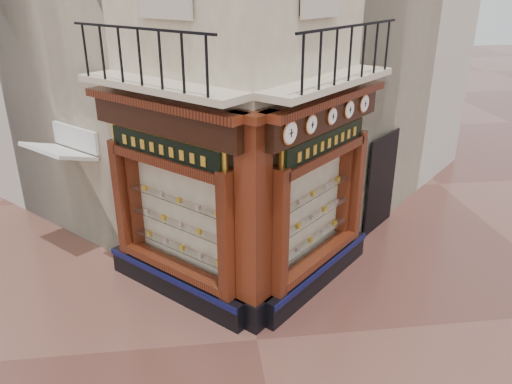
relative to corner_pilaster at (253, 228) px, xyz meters
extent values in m
plane|color=#512C25|center=(0.00, -0.50, -1.95)|extent=(80.00, 80.00, 0.00)
cube|color=black|center=(-1.44, 1.04, -1.67)|extent=(2.72, 2.72, 0.55)
cube|color=#0B0E38|center=(-1.57, 0.91, -1.46)|extent=(2.50, 2.50, 0.12)
cube|color=#331209|center=(-0.45, 0.05, -0.17)|extent=(0.37, 0.37, 2.45)
cube|color=#331209|center=(-2.43, 2.03, -0.17)|extent=(0.37, 0.37, 2.45)
cube|color=#FBEDBE|center=(-1.20, 1.27, -0.20)|extent=(1.80, 1.80, 2.10)
cube|color=black|center=(-1.42, 1.05, 1.65)|extent=(2.69, 2.69, 0.50)
cube|color=#331209|center=(-1.47, 1.00, 1.96)|extent=(2.86, 2.86, 0.14)
cube|color=black|center=(1.44, 1.04, -1.67)|extent=(2.72, 2.72, 0.55)
cube|color=#0B0E38|center=(1.57, 0.91, -1.46)|extent=(2.50, 2.50, 0.12)
cube|color=#331209|center=(0.45, 0.05, -0.17)|extent=(0.37, 0.37, 2.45)
cube|color=#331209|center=(2.43, 2.03, -0.17)|extent=(0.37, 0.37, 2.45)
cube|color=#FBEDBE|center=(1.20, 1.27, -0.20)|extent=(1.80, 1.80, 2.10)
cube|color=black|center=(1.42, 1.05, 1.65)|extent=(2.69, 2.69, 0.50)
cube|color=#331209|center=(1.47, 1.00, 1.96)|extent=(2.86, 2.86, 0.14)
cube|color=black|center=(0.00, 0.00, -1.67)|extent=(0.78, 0.78, 0.55)
cube|color=#331209|center=(0.00, 0.00, 0.25)|extent=(0.64, 0.64, 3.50)
cube|color=#331209|center=(0.00, 0.00, 1.96)|extent=(0.85, 0.85, 0.14)
cube|color=beige|center=(-1.48, 0.99, 2.25)|extent=(2.97, 2.97, 0.12)
cube|color=black|center=(-1.72, 0.76, 3.20)|extent=(2.36, 2.36, 0.04)
cube|color=beige|center=(1.48, 0.99, 2.25)|extent=(2.97, 2.97, 0.12)
cube|color=black|center=(1.72, 0.76, 3.20)|extent=(2.36, 2.36, 0.04)
cylinder|color=#C37F41|center=(0.57, -0.03, 1.67)|extent=(0.32, 0.32, 0.40)
cylinder|color=white|center=(0.59, -0.05, 1.67)|extent=(0.26, 0.26, 0.34)
cube|color=black|center=(0.60, -0.06, 1.67)|extent=(0.02, 0.02, 0.13)
cube|color=black|center=(0.60, -0.06, 1.67)|extent=(0.08, 0.08, 0.01)
cylinder|color=#C37F41|center=(1.01, 0.42, 1.67)|extent=(0.27, 0.27, 0.34)
cylinder|color=white|center=(1.03, 0.40, 1.67)|extent=(0.22, 0.22, 0.29)
cube|color=black|center=(1.04, 0.39, 1.67)|extent=(0.02, 0.02, 0.11)
cube|color=black|center=(1.04, 0.39, 1.67)|extent=(0.07, 0.07, 0.01)
cylinder|color=#C37F41|center=(1.50, 0.91, 1.67)|extent=(0.26, 0.26, 0.32)
cylinder|color=white|center=(1.52, 0.88, 1.67)|extent=(0.21, 0.21, 0.27)
cube|color=black|center=(1.53, 0.87, 1.67)|extent=(0.02, 0.02, 0.11)
cube|color=black|center=(1.53, 0.87, 1.67)|extent=(0.06, 0.06, 0.01)
cylinder|color=#C37F41|center=(1.95, 1.35, 1.67)|extent=(0.28, 0.28, 0.35)
cylinder|color=white|center=(1.97, 1.33, 1.67)|extent=(0.22, 0.22, 0.30)
cube|color=black|center=(1.98, 1.32, 1.67)|extent=(0.02, 0.02, 0.12)
cube|color=black|center=(1.98, 1.32, 1.67)|extent=(0.07, 0.07, 0.01)
cylinder|color=#C37F41|center=(2.38, 1.79, 1.67)|extent=(0.29, 0.29, 0.36)
cylinder|color=white|center=(2.40, 1.77, 1.67)|extent=(0.23, 0.23, 0.31)
cube|color=black|center=(2.41, 1.76, 1.67)|extent=(0.02, 0.02, 0.12)
cube|color=black|center=(2.41, 1.76, 1.67)|extent=(0.07, 0.07, 0.01)
cube|color=gold|center=(-1.45, 1.03, 1.15)|extent=(2.10, 2.10, 0.56)
cube|color=black|center=(-1.48, 1.00, 1.15)|extent=(1.96, 1.96, 0.42)
cube|color=gold|center=(1.45, 1.03, 1.15)|extent=(2.06, 2.06, 0.55)
cube|color=black|center=(1.48, 1.00, 1.15)|extent=(1.92, 1.92, 0.41)
camera|label=1|loc=(-0.89, -7.50, 3.89)|focal=35.00mm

